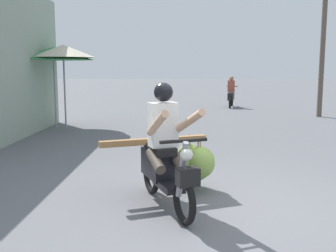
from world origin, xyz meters
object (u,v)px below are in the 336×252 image
market_umbrella_further_along (63,51)px  market_umbrella_near_shop (53,54)px  utility_pole (324,30)px  motorbike_distant_ahead_left (231,95)px  motorbike_main_loaded (181,159)px

market_umbrella_further_along → market_umbrella_near_shop: bearing=145.9°
market_umbrella_near_shop → utility_pole: 9.26m
utility_pole → market_umbrella_further_along: bearing=-158.9°
motorbike_distant_ahead_left → market_umbrella_further_along: size_ratio=0.66×
market_umbrella_near_shop → utility_pole: size_ratio=0.38×
market_umbrella_near_shop → market_umbrella_further_along: (0.36, -0.24, 0.06)m
motorbike_main_loaded → motorbike_distant_ahead_left: 12.79m
motorbike_distant_ahead_left → market_umbrella_near_shop: bearing=-133.1°
market_umbrella_near_shop → motorbike_main_loaded: bearing=-59.6°
motorbike_main_loaded → motorbike_distant_ahead_left: (2.30, 12.59, 0.04)m
motorbike_main_loaded → market_umbrella_near_shop: bearing=120.4°
motorbike_distant_ahead_left → motorbike_main_loaded: bearing=-100.3°
market_umbrella_near_shop → market_umbrella_further_along: market_umbrella_further_along is taller
motorbike_main_loaded → motorbike_distant_ahead_left: motorbike_main_loaded is taller
motorbike_main_loaded → market_umbrella_near_shop: (-3.66, 6.23, 1.64)m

